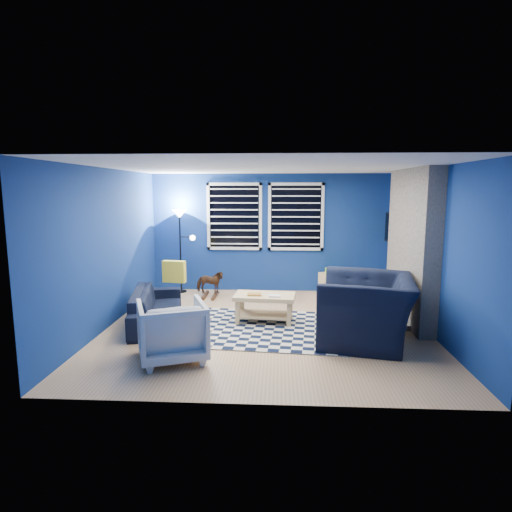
{
  "coord_description": "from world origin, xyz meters",
  "views": [
    {
      "loc": [
        0.2,
        -6.57,
        2.17
      ],
      "look_at": [
        -0.17,
        0.3,
        1.1
      ],
      "focal_mm": 30.0,
      "sensor_mm": 36.0,
      "label": 1
    }
  ],
  "objects": [
    {
      "name": "cabinet",
      "position": [
        1.35,
        2.25,
        0.24
      ],
      "size": [
        0.64,
        0.55,
        0.54
      ],
      "rotation": [
        0.0,
        0.0,
        0.42
      ],
      "color": "tan",
      "rests_on": "floor"
    },
    {
      "name": "window_right",
      "position": [
        0.55,
        2.46,
        1.6
      ],
      "size": [
        1.17,
        0.06,
        1.42
      ],
      "color": "black",
      "rests_on": "wall_back"
    },
    {
      "name": "rug",
      "position": [
        -0.01,
        -0.1,
        0.01
      ],
      "size": [
        2.67,
        2.21,
        0.02
      ],
      "primitive_type": "cube",
      "rotation": [
        0.0,
        0.0,
        -0.09
      ],
      "color": "black",
      "rests_on": "floor"
    },
    {
      "name": "throw_pillow",
      "position": [
        -1.63,
        0.69,
        0.75
      ],
      "size": [
        0.41,
        0.18,
        0.38
      ],
      "primitive_type": "cube",
      "rotation": [
        0.0,
        0.0,
        -0.15
      ],
      "color": "yellow",
      "rests_on": "sofa"
    },
    {
      "name": "wall_back",
      "position": [
        0.0,
        2.5,
        1.25
      ],
      "size": [
        5.0,
        0.0,
        5.0
      ],
      "primitive_type": "plane",
      "rotation": [
        1.57,
        0.0,
        0.0
      ],
      "color": "navy",
      "rests_on": "floor"
    },
    {
      "name": "armchair_big",
      "position": [
        1.46,
        -0.56,
        0.47
      ],
      "size": [
        1.68,
        1.54,
        0.95
      ],
      "primitive_type": "imported",
      "rotation": [
        0.0,
        0.0,
        -1.77
      ],
      "color": "black",
      "rests_on": "floor"
    },
    {
      "name": "armchair_bent",
      "position": [
        -1.16,
        -1.38,
        0.38
      ],
      "size": [
        1.07,
        1.09,
        0.77
      ],
      "primitive_type": "imported",
      "rotation": [
        0.0,
        0.0,
        3.51
      ],
      "color": "gray",
      "rests_on": "floor"
    },
    {
      "name": "sofa",
      "position": [
        -1.78,
        0.08,
        0.28
      ],
      "size": [
        2.02,
        1.13,
        0.56
      ],
      "primitive_type": "imported",
      "rotation": [
        0.0,
        0.0,
        1.78
      ],
      "color": "black",
      "rests_on": "floor"
    },
    {
      "name": "wall_right",
      "position": [
        2.5,
        0.0,
        1.25
      ],
      "size": [
        0.0,
        5.0,
        5.0
      ],
      "primitive_type": "plane",
      "rotation": [
        1.57,
        0.0,
        -1.57
      ],
      "color": "navy",
      "rests_on": "floor"
    },
    {
      "name": "fireplace",
      "position": [
        2.36,
        0.5,
        1.2
      ],
      "size": [
        0.65,
        2.0,
        2.5
      ],
      "color": "gray",
      "rests_on": "floor"
    },
    {
      "name": "ceiling",
      "position": [
        0.0,
        0.0,
        2.5
      ],
      "size": [
        5.0,
        5.0,
        0.0
      ],
      "primitive_type": "plane",
      "rotation": [
        3.14,
        0.0,
        0.0
      ],
      "color": "white",
      "rests_on": "wall_back"
    },
    {
      "name": "coffee_table",
      "position": [
        -0.03,
        0.24,
        0.34
      ],
      "size": [
        1.03,
        0.65,
        0.49
      ],
      "rotation": [
        0.0,
        0.0,
        -0.09
      ],
      "color": "tan",
      "rests_on": "rug"
    },
    {
      "name": "wall_left",
      "position": [
        -2.5,
        0.0,
        1.25
      ],
      "size": [
        0.0,
        5.0,
        5.0
      ],
      "primitive_type": "plane",
      "rotation": [
        1.57,
        0.0,
        1.57
      ],
      "color": "navy",
      "rests_on": "floor"
    },
    {
      "name": "tv",
      "position": [
        2.45,
        2.0,
        1.4
      ],
      "size": [
        0.07,
        1.0,
        0.58
      ],
      "color": "black",
      "rests_on": "wall_right"
    },
    {
      "name": "floor_lamp",
      "position": [
        -1.86,
        2.25,
        1.43
      ],
      "size": [
        0.48,
        0.29,
        1.75
      ],
      "color": "black",
      "rests_on": "floor"
    },
    {
      "name": "rocking_horse",
      "position": [
        -1.2,
        1.85,
        0.31
      ],
      "size": [
        0.26,
        0.56,
        0.47
      ],
      "primitive_type": "imported",
      "rotation": [
        0.0,
        0.0,
        1.59
      ],
      "color": "#422915",
      "rests_on": "floor"
    },
    {
      "name": "floor",
      "position": [
        0.0,
        0.0,
        0.0
      ],
      "size": [
        5.0,
        5.0,
        0.0
      ],
      "primitive_type": "plane",
      "color": "tan",
      "rests_on": "ground"
    },
    {
      "name": "window_left",
      "position": [
        -0.75,
        2.46,
        1.6
      ],
      "size": [
        1.17,
        0.06,
        1.42
      ],
      "color": "black",
      "rests_on": "wall_back"
    }
  ]
}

